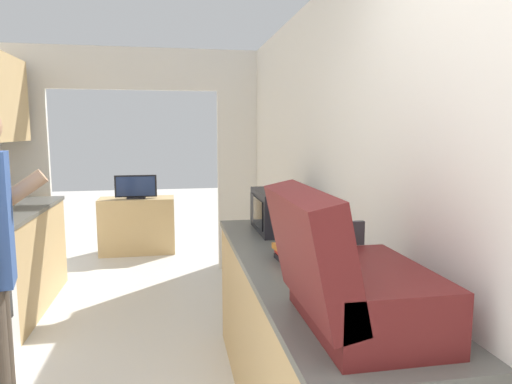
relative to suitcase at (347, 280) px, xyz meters
The scene contains 8 objects.
wall_right 1.05m from the suitcase, 67.00° to the left, with size 0.06×6.77×2.50m.
wall_far_with_doorway 3.91m from the suitcase, 104.59° to the left, with size 3.11×0.06×2.50m.
counter_right 1.03m from the suitcase, 84.75° to the left, with size 0.62×2.37×0.92m.
suitcase is the anchor object (origin of this frame).
microwave 1.57m from the suitcase, 84.09° to the left, with size 0.39×0.52×0.28m.
book_stack 0.82m from the suitcase, 85.85° to the left, with size 0.25×0.29×0.08m.
tv_cabinet 4.83m from the suitcase, 102.84° to the left, with size 0.96×0.42×0.73m.
television 4.74m from the suitcase, 102.96° to the left, with size 0.53×0.16×0.30m.
Camera 1 is at (0.40, -0.81, 1.61)m, focal length 32.00 mm.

